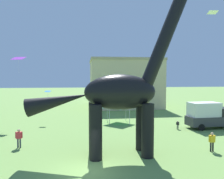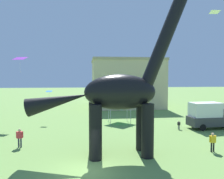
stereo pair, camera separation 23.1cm
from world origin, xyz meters
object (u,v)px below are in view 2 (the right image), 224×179
at_px(person_near_flyer, 179,124).
at_px(kite_near_low, 20,58).
at_px(parked_box_truck, 211,115).
at_px(person_watching_child, 143,121).
at_px(person_far_spectator, 213,140).
at_px(kite_apex, 215,12).
at_px(festival_canopy_tent, 119,104).
at_px(dinosaur_sculpture, 119,92).
at_px(person_vendor_side, 20,136).
at_px(kite_near_high, 49,91).

height_order(person_near_flyer, kite_near_low, kite_near_low).
relative_size(parked_box_truck, kite_near_low, 2.53).
distance_m(person_watching_child, person_far_spectator, 9.11).
bearing_deg(kite_apex, person_watching_child, -149.13).
xyz_separation_m(person_near_flyer, kite_near_low, (-20.10, 6.60, 8.24)).
bearing_deg(parked_box_truck, person_far_spectator, -122.19).
xyz_separation_m(person_near_flyer, festival_canopy_tent, (-6.59, 4.63, 1.92)).
xyz_separation_m(person_near_flyer, kite_apex, (9.27, 8.38, 16.01)).
relative_size(dinosaur_sculpture, person_far_spectator, 8.65).
bearing_deg(person_near_flyer, person_vendor_side, -87.36).
height_order(person_vendor_side, kite_near_low, kite_near_low).
relative_size(person_far_spectator, kite_near_low, 0.72).
relative_size(person_watching_child, festival_canopy_tent, 0.55).
bearing_deg(festival_canopy_tent, kite_apex, 13.28).
distance_m(person_far_spectator, festival_canopy_tent, 14.13).
relative_size(person_vendor_side, kite_apex, 1.06).
bearing_deg(person_watching_child, kite_near_low, -105.93).
height_order(person_far_spectator, kite_near_high, kite_near_high).
bearing_deg(kite_apex, kite_near_low, -176.54).
xyz_separation_m(person_vendor_side, kite_apex, (26.26, 13.30, 15.61)).
bearing_deg(dinosaur_sculpture, kite_near_low, 138.93).
height_order(person_watching_child, kite_near_high, kite_near_high).
height_order(dinosaur_sculpture, person_far_spectator, dinosaur_sculpture).
bearing_deg(kite_apex, person_vendor_side, -153.14).
relative_size(person_near_flyer, person_watching_child, 0.59).
bearing_deg(person_near_flyer, festival_canopy_tent, -138.65).
distance_m(festival_canopy_tent, kite_near_high, 9.99).
xyz_separation_m(dinosaur_sculpture, kite_near_low, (-11.71, 14.30, 3.78)).
bearing_deg(person_far_spectator, kite_apex, -72.86).
distance_m(festival_canopy_tent, kite_apex, 21.54).
distance_m(person_watching_child, kite_apex, 22.23).
xyz_separation_m(dinosaur_sculpture, parked_box_truck, (12.40, 7.68, -3.44)).
bearing_deg(kite_near_high, parked_box_truck, -17.72).
relative_size(person_watching_child, person_far_spectator, 1.07).
bearing_deg(person_vendor_side, kite_apex, 81.41).
height_order(parked_box_truck, person_near_flyer, parked_box_truck).
bearing_deg(kite_apex, parked_box_truck, -122.09).
bearing_deg(person_vendor_side, person_watching_child, 76.76).
height_order(person_near_flyer, person_watching_child, person_watching_child).
relative_size(parked_box_truck, person_far_spectator, 3.50).
xyz_separation_m(parked_box_truck, kite_near_low, (-24.11, 6.62, 7.21)).
bearing_deg(kite_near_low, person_near_flyer, -18.18).
distance_m(dinosaur_sculpture, festival_canopy_tent, 12.72).
bearing_deg(kite_apex, festival_canopy_tent, -166.72).
relative_size(person_vendor_side, kite_near_low, 0.75).
xyz_separation_m(kite_near_high, kite_near_low, (-3.84, 0.14, 4.57)).
bearing_deg(person_far_spectator, person_vendor_side, 37.28).
bearing_deg(kite_near_high, person_far_spectator, -42.62).
relative_size(parked_box_truck, festival_canopy_tent, 1.81).
distance_m(person_vendor_side, person_far_spectator, 16.77).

